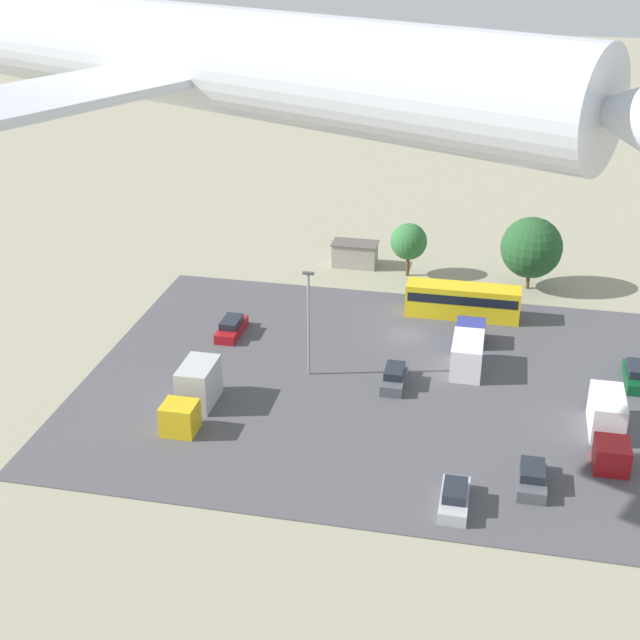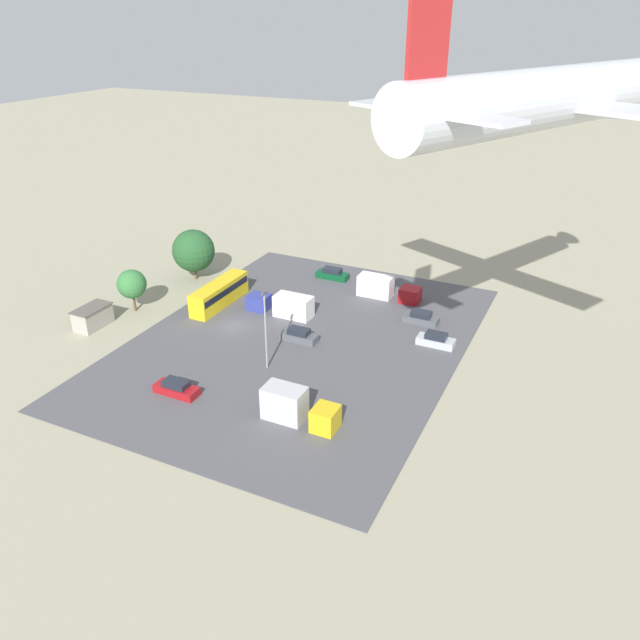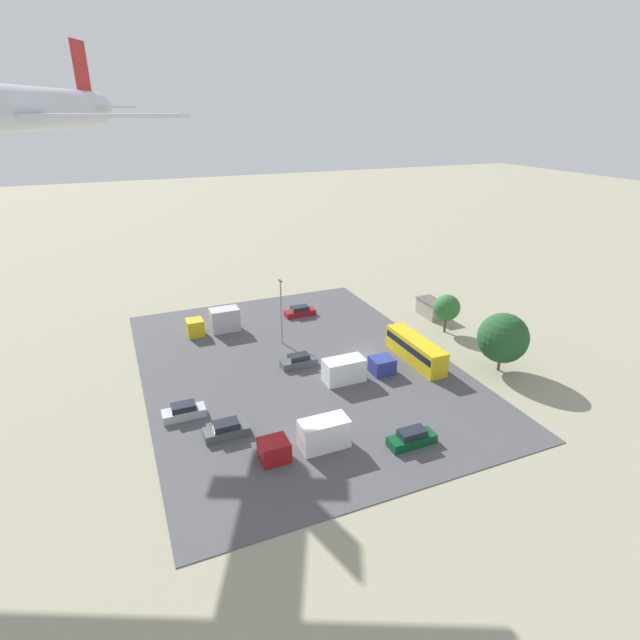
# 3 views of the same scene
# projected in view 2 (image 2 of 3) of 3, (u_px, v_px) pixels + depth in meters

# --- Properties ---
(ground_plane) EXTENTS (400.00, 400.00, 0.00)m
(ground_plane) POSITION_uv_depth(u_px,v_px,m) (233.00, 326.00, 78.31)
(ground_plane) COLOR gray
(parking_lot_surface) EXTENTS (50.05, 37.06, 0.08)m
(parking_lot_surface) POSITION_uv_depth(u_px,v_px,m) (300.00, 341.00, 74.64)
(parking_lot_surface) COLOR #4C4C51
(parking_lot_surface) RESTS_ON ground
(shed_building) EXTENTS (4.88, 2.77, 2.62)m
(shed_building) POSITION_uv_depth(u_px,v_px,m) (93.00, 317.00, 77.67)
(shed_building) COLOR #9E998E
(shed_building) RESTS_ON ground
(bus) EXTENTS (10.60, 2.52, 3.13)m
(bus) POSITION_uv_depth(u_px,v_px,m) (219.00, 293.00, 83.16)
(bus) COLOR gold
(bus) RESTS_ON ground
(parked_car_0) EXTENTS (1.76, 4.76, 1.63)m
(parked_car_0) POSITION_uv_depth(u_px,v_px,m) (332.00, 274.00, 91.71)
(parked_car_0) COLOR #0C4723
(parked_car_0) RESTS_ON ground
(parked_car_1) EXTENTS (1.83, 4.43, 1.55)m
(parked_car_1) POSITION_uv_depth(u_px,v_px,m) (436.00, 340.00, 73.48)
(parked_car_1) COLOR #ADB2B7
(parked_car_1) RESTS_ON ground
(parked_car_2) EXTENTS (1.93, 4.43, 1.54)m
(parked_car_2) POSITION_uv_depth(u_px,v_px,m) (421.00, 318.00, 78.76)
(parked_car_2) COLOR #4C5156
(parked_car_2) RESTS_ON ground
(parked_car_3) EXTENTS (1.83, 4.77, 1.52)m
(parked_car_3) POSITION_uv_depth(u_px,v_px,m) (176.00, 388.00, 64.18)
(parked_car_3) COLOR maroon
(parked_car_3) RESTS_ON ground
(parked_car_4) EXTENTS (1.78, 4.53, 1.57)m
(parked_car_4) POSITION_uv_depth(u_px,v_px,m) (299.00, 336.00, 74.48)
(parked_car_4) COLOR #4C5156
(parked_car_4) RESTS_ON ground
(parked_truck_0) EXTENTS (2.38, 8.68, 2.89)m
(parked_truck_0) POSITION_uv_depth(u_px,v_px,m) (385.00, 288.00, 85.41)
(parked_truck_0) COLOR maroon
(parked_truck_0) RESTS_ON ground
(parked_truck_1) EXTENTS (2.51, 8.95, 2.82)m
(parked_truck_1) POSITION_uv_depth(u_px,v_px,m) (284.00, 305.00, 80.67)
(parked_truck_1) COLOR navy
(parked_truck_1) RESTS_ON ground
(parked_truck_2) EXTENTS (2.52, 7.54, 3.35)m
(parked_truck_2) POSITION_uv_depth(u_px,v_px,m) (296.00, 407.00, 59.54)
(parked_truck_2) COLOR gold
(parked_truck_2) RESTS_ON ground
(tree_near_shed) EXTENTS (3.80, 3.80, 5.69)m
(tree_near_shed) POSITION_uv_depth(u_px,v_px,m) (132.00, 284.00, 80.72)
(tree_near_shed) COLOR brown
(tree_near_shed) RESTS_ON ground
(tree_apron_mid) EXTENTS (6.13, 6.13, 7.48)m
(tree_apron_mid) POSITION_uv_depth(u_px,v_px,m) (193.00, 251.00, 90.07)
(tree_apron_mid) COLOR brown
(tree_apron_mid) RESTS_ON ground
(light_pole_lot_centre) EXTENTS (0.90, 0.28, 9.18)m
(light_pole_lot_centre) POSITION_uv_depth(u_px,v_px,m) (265.00, 327.00, 66.83)
(light_pole_lot_centre) COLOR gray
(light_pole_lot_centre) RESTS_ON ground
(airplane) EXTENTS (38.54, 32.28, 9.77)m
(airplane) POSITION_uv_depth(u_px,v_px,m) (582.00, 94.00, 46.77)
(airplane) COLOR silver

